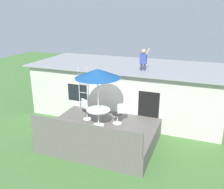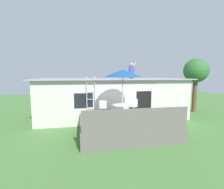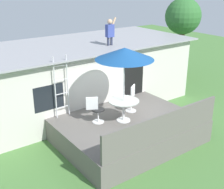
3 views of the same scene
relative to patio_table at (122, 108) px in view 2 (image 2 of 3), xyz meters
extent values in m
plane|color=#477538|center=(0.16, 0.08, -1.39)|extent=(40.00, 40.00, 0.00)
cube|color=beige|center=(0.16, 3.68, -0.01)|extent=(10.00, 4.00, 2.75)
cube|color=#99999E|center=(0.16, 3.68, 1.39)|extent=(10.50, 4.50, 0.06)
cube|color=black|center=(-1.94, 1.69, 0.16)|extent=(1.10, 0.03, 0.90)
cube|color=black|center=(1.83, 1.69, -0.34)|extent=(1.00, 0.03, 2.00)
cube|color=#605B56|center=(0.16, 0.08, -0.99)|extent=(4.65, 3.80, 0.80)
cube|color=#605B56|center=(0.16, -1.77, -0.14)|extent=(4.55, 0.08, 0.90)
cylinder|color=silver|center=(0.00, 0.00, -0.57)|extent=(0.48, 0.48, 0.03)
cylinder|color=silver|center=(0.00, 0.00, -0.22)|extent=(0.07, 0.07, 0.71)
cylinder|color=#999E93|center=(0.00, 0.00, 0.14)|extent=(1.04, 1.04, 0.03)
cylinder|color=silver|center=(0.00, 0.00, 0.61)|extent=(0.04, 0.04, 2.40)
cone|color=#194C8C|center=(0.00, 0.00, 1.76)|extent=(1.90, 1.90, 0.38)
cylinder|color=silver|center=(-1.75, 1.54, 0.51)|extent=(0.04, 0.04, 2.20)
cylinder|color=silver|center=(-1.27, 1.54, 0.51)|extent=(0.04, 0.04, 2.20)
cylinder|color=silver|center=(-1.51, 1.54, -0.24)|extent=(0.48, 0.03, 0.03)
cylinder|color=silver|center=(-1.51, 1.54, 0.26)|extent=(0.48, 0.03, 0.03)
cylinder|color=silver|center=(-1.51, 1.54, 0.76)|extent=(0.48, 0.03, 0.03)
cylinder|color=silver|center=(-1.51, 1.54, 1.26)|extent=(0.48, 0.03, 0.03)
cylinder|color=#33384C|center=(1.19, 2.57, 1.59)|extent=(0.10, 0.10, 0.34)
cylinder|color=#33384C|center=(1.35, 2.57, 1.59)|extent=(0.10, 0.10, 0.34)
cube|color=#384799|center=(1.27, 2.57, 2.01)|extent=(0.32, 0.20, 0.50)
sphere|color=tan|center=(1.27, 2.57, 2.37)|extent=(0.20, 0.20, 0.20)
cylinder|color=tan|center=(1.45, 2.57, 2.31)|extent=(0.26, 0.08, 0.44)
cylinder|color=silver|center=(-0.76, 0.41, -0.58)|extent=(0.40, 0.40, 0.02)
cylinder|color=silver|center=(-0.76, 0.41, -0.36)|extent=(0.06, 0.06, 0.44)
cylinder|color=black|center=(-0.76, 0.41, -0.13)|extent=(0.44, 0.44, 0.04)
cube|color=silver|center=(-0.94, 0.51, 0.11)|extent=(0.37, 0.23, 0.44)
cylinder|color=silver|center=(0.71, 0.47, -0.58)|extent=(0.40, 0.40, 0.02)
cylinder|color=silver|center=(0.71, 0.47, -0.36)|extent=(0.06, 0.06, 0.44)
cylinder|color=black|center=(0.71, 0.47, -0.13)|extent=(0.44, 0.44, 0.04)
cube|color=silver|center=(0.88, 0.58, 0.11)|extent=(0.36, 0.25, 0.44)
cylinder|color=brown|center=(7.25, 4.04, 0.13)|extent=(0.35, 0.35, 3.02)
sphere|color=#2D662D|center=(7.25, 4.04, 2.03)|extent=(1.97, 1.97, 1.97)
camera|label=1|loc=(4.06, -8.92, 4.18)|focal=39.25mm
camera|label=2|loc=(-2.10, -8.10, 1.69)|focal=26.52mm
camera|label=3|loc=(-5.73, -7.23, 4.00)|focal=47.79mm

